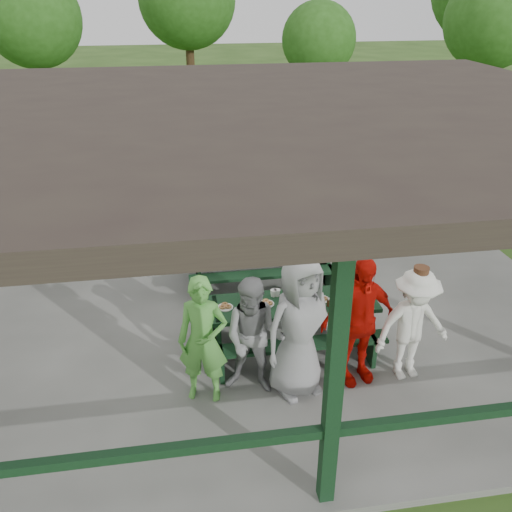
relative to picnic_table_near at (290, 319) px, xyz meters
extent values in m
plane|color=#284916|center=(-0.18, 1.20, -0.57)|extent=(90.00, 90.00, 0.00)
cube|color=slate|center=(-0.18, 1.20, -0.52)|extent=(10.00, 8.00, 0.10)
cube|color=black|center=(-0.18, -2.60, 1.03)|extent=(0.15, 0.15, 3.00)
cube|color=black|center=(-0.18, 5.00, 1.03)|extent=(0.15, 0.15, 3.00)
cube|color=black|center=(4.62, 5.00, 1.03)|extent=(0.15, 0.15, 3.00)
cube|color=black|center=(-2.58, -2.60, 0.43)|extent=(4.65, 0.10, 0.10)
cube|color=black|center=(-2.58, 5.00, 0.43)|extent=(4.65, 0.10, 0.10)
cube|color=black|center=(2.22, 5.00, 0.43)|extent=(4.65, 0.10, 0.10)
cube|color=black|center=(-0.18, -2.60, 2.43)|extent=(9.80, 0.15, 0.20)
cube|color=black|center=(-0.18, 5.00, 2.43)|extent=(9.80, 0.15, 0.20)
cube|color=#2F2522|center=(-0.18, 1.20, 2.65)|extent=(10.60, 8.60, 0.24)
cube|color=black|center=(0.00, 0.00, 0.25)|extent=(2.44, 0.75, 0.06)
cube|color=black|center=(0.00, -0.56, -0.05)|extent=(2.44, 0.28, 0.05)
cube|color=black|center=(0.00, 0.55, -0.05)|extent=(2.44, 0.28, 0.05)
cube|color=black|center=(-1.04, 0.00, -0.10)|extent=(0.06, 0.70, 0.75)
cube|color=black|center=(1.04, 0.00, -0.10)|extent=(0.06, 0.70, 0.75)
cube|color=black|center=(-1.04, 0.00, -0.25)|extent=(0.06, 1.39, 0.45)
cube|color=black|center=(1.04, 0.00, -0.25)|extent=(0.06, 1.39, 0.45)
cube|color=black|center=(-0.07, 2.00, 0.25)|extent=(2.58, 0.75, 0.06)
cube|color=black|center=(-0.07, 1.44, -0.05)|extent=(2.58, 0.28, 0.05)
cube|color=black|center=(-0.07, 2.55, -0.05)|extent=(2.58, 0.28, 0.05)
cube|color=black|center=(-1.18, 2.00, -0.10)|extent=(0.06, 0.70, 0.75)
cube|color=black|center=(1.04, 2.00, -0.10)|extent=(0.06, 0.70, 0.75)
cube|color=black|center=(-1.18, 2.00, -0.25)|extent=(0.06, 1.39, 0.45)
cube|color=black|center=(1.04, 2.00, -0.25)|extent=(0.06, 1.39, 0.45)
cylinder|color=white|center=(-0.92, 0.00, 0.29)|extent=(0.22, 0.22, 0.01)
torus|color=#945934|center=(-0.96, -0.02, 0.31)|extent=(0.10, 0.10, 0.03)
torus|color=#945934|center=(-0.88, -0.02, 0.31)|extent=(0.10, 0.10, 0.03)
torus|color=#945934|center=(-0.92, 0.04, 0.31)|extent=(0.10, 0.10, 0.03)
cylinder|color=white|center=(-0.34, 0.00, 0.29)|extent=(0.22, 0.22, 0.01)
torus|color=#945934|center=(-0.38, -0.02, 0.31)|extent=(0.10, 0.10, 0.03)
torus|color=#945934|center=(-0.30, -0.02, 0.31)|extent=(0.10, 0.10, 0.03)
torus|color=#945934|center=(-0.34, 0.04, 0.31)|extent=(0.10, 0.10, 0.03)
cylinder|color=white|center=(0.45, 0.00, 0.29)|extent=(0.22, 0.22, 0.01)
torus|color=#945934|center=(0.41, -0.02, 0.31)|extent=(0.10, 0.10, 0.03)
torus|color=#945934|center=(0.49, -0.02, 0.31)|extent=(0.10, 0.10, 0.03)
torus|color=#945934|center=(0.45, 0.04, 0.31)|extent=(0.10, 0.10, 0.03)
cylinder|color=white|center=(1.17, 0.00, 0.29)|extent=(0.22, 0.22, 0.01)
torus|color=#945934|center=(1.13, -0.02, 0.31)|extent=(0.10, 0.10, 0.03)
torus|color=#945934|center=(1.21, -0.02, 0.31)|extent=(0.10, 0.10, 0.03)
torus|color=#945934|center=(1.17, 0.04, 0.31)|extent=(0.10, 0.10, 0.03)
cylinder|color=#381E0F|center=(-0.71, -0.18, 0.33)|extent=(0.06, 0.06, 0.10)
cylinder|color=#381E0F|center=(0.51, -0.18, 0.33)|extent=(0.06, 0.06, 0.10)
cylinder|color=#381E0F|center=(0.85, -0.18, 0.33)|extent=(0.06, 0.06, 0.10)
cylinder|color=#381E0F|center=(0.90, -0.18, 0.33)|extent=(0.06, 0.06, 0.10)
cone|color=white|center=(-0.63, 0.20, 0.33)|extent=(0.09, 0.09, 0.10)
cone|color=white|center=(-0.20, 0.20, 0.33)|extent=(0.09, 0.09, 0.10)
cone|color=white|center=(-0.15, 0.20, 0.33)|extent=(0.09, 0.09, 0.10)
cone|color=white|center=(-0.01, 0.20, 0.33)|extent=(0.09, 0.09, 0.10)
cone|color=white|center=(0.40, 0.20, 0.33)|extent=(0.09, 0.09, 0.10)
imported|color=#58AB43|center=(-1.28, -0.86, 0.38)|extent=(0.70, 0.54, 1.70)
imported|color=gray|center=(-0.64, -0.83, 0.34)|extent=(0.94, 0.83, 1.61)
imported|color=#949496|center=(-0.09, -0.92, 0.49)|extent=(1.09, 0.88, 1.93)
imported|color=#C00E06|center=(0.70, -0.82, 0.43)|extent=(1.12, 0.64, 1.80)
imported|color=white|center=(1.42, -0.89, 0.33)|extent=(1.09, 0.71, 1.59)
cylinder|color=#4E2D1B|center=(1.42, -0.89, 1.06)|extent=(0.36, 0.36, 0.02)
cylinder|color=#4E2D1B|center=(1.42, -0.89, 1.12)|extent=(0.21, 0.21, 0.11)
imported|color=#86ABD0|center=(-0.81, 2.81, 0.39)|extent=(1.66, 1.09, 1.71)
imported|color=#384D93|center=(-1.86, 3.49, 0.40)|extent=(0.75, 0.63, 1.75)
imported|color=gray|center=(1.21, 2.92, 0.31)|extent=(0.77, 0.60, 1.56)
imported|color=silver|center=(2.66, 9.56, 0.11)|extent=(5.03, 2.55, 1.36)
cube|color=navy|center=(-0.95, 8.72, 0.23)|extent=(3.03, 1.94, 0.12)
cube|color=navy|center=(-0.81, 8.04, 0.48)|extent=(2.76, 0.63, 0.40)
cube|color=navy|center=(-1.09, 9.41, 0.48)|extent=(2.76, 0.63, 0.40)
cube|color=navy|center=(-2.32, 8.44, 0.48)|extent=(0.34, 1.38, 0.40)
cube|color=navy|center=(0.42, 9.01, 0.48)|extent=(0.34, 1.38, 0.40)
cylinder|color=black|center=(-1.68, 7.81, -0.19)|extent=(0.78, 0.33, 0.76)
cylinder|color=yellow|center=(-1.68, 7.81, -0.19)|extent=(0.32, 0.27, 0.28)
cylinder|color=black|center=(-1.99, 9.28, -0.19)|extent=(0.78, 0.33, 0.76)
cylinder|color=yellow|center=(-1.99, 9.28, -0.19)|extent=(0.32, 0.27, 0.28)
cylinder|color=black|center=(0.08, 8.17, -0.19)|extent=(0.78, 0.33, 0.76)
cylinder|color=yellow|center=(0.08, 8.17, -0.19)|extent=(0.32, 0.27, 0.28)
cylinder|color=black|center=(-0.22, 9.64, -0.19)|extent=(0.78, 0.33, 0.76)
cylinder|color=yellow|center=(-0.22, 9.64, -0.19)|extent=(0.32, 0.27, 0.28)
cube|color=navy|center=(0.91, 9.11, 0.13)|extent=(1.00, 0.28, 0.08)
cone|color=#F2590C|center=(-2.37, 8.43, 0.58)|extent=(0.10, 0.40, 0.40)
cylinder|color=#332014|center=(-6.12, 16.01, 0.80)|extent=(0.36, 0.36, 2.74)
sphere|color=#245316|center=(-6.12, 16.01, 3.16)|extent=(3.51, 3.51, 3.51)
cylinder|color=#332014|center=(-0.40, 18.66, 1.01)|extent=(0.36, 0.36, 3.17)
cylinder|color=#332014|center=(4.30, 14.94, 0.52)|extent=(0.36, 0.36, 2.18)
sphere|color=#245316|center=(4.30, 14.94, 2.40)|extent=(2.80, 2.80, 2.80)
cylinder|color=#332014|center=(10.26, 13.23, 0.78)|extent=(0.36, 0.36, 2.71)
sphere|color=#245316|center=(10.26, 13.23, 3.11)|extent=(3.46, 3.46, 3.46)
cylinder|color=#332014|center=(11.39, 15.80, 1.18)|extent=(0.36, 0.36, 3.50)
camera|label=1|loc=(-1.49, -6.33, 4.26)|focal=38.00mm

